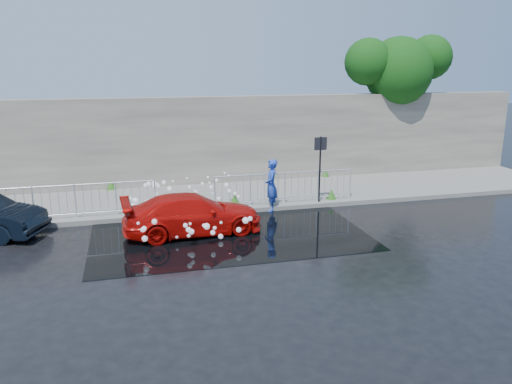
% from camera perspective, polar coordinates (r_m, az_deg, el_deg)
% --- Properties ---
extents(ground, '(90.00, 90.00, 0.00)m').
position_cam_1_polar(ground, '(14.01, -4.33, -6.24)').
color(ground, black).
rests_on(ground, ground).
extents(pavement, '(30.00, 4.00, 0.15)m').
position_cam_1_polar(pavement, '(18.70, -7.07, -0.71)').
color(pavement, slate).
rests_on(pavement, ground).
extents(curb, '(30.00, 0.25, 0.16)m').
position_cam_1_polar(curb, '(16.79, -6.16, -2.44)').
color(curb, slate).
rests_on(curb, ground).
extents(retaining_wall, '(30.00, 0.60, 3.50)m').
position_cam_1_polar(retaining_wall, '(20.47, -8.05, 5.81)').
color(retaining_wall, '#58514A').
rests_on(retaining_wall, pavement).
extents(puddle, '(8.00, 5.00, 0.01)m').
position_cam_1_polar(puddle, '(15.02, -3.13, -4.74)').
color(puddle, black).
rests_on(puddle, ground).
extents(sign_post, '(0.45, 0.06, 2.50)m').
position_cam_1_polar(sign_post, '(17.56, 7.34, 3.80)').
color(sign_post, black).
rests_on(sign_post, ground).
extents(tree, '(5.00, 3.01, 6.18)m').
position_cam_1_polar(tree, '(23.46, 15.96, 13.50)').
color(tree, '#332114').
rests_on(tree, ground).
extents(railing_left, '(5.05, 0.05, 1.10)m').
position_cam_1_polar(railing_left, '(16.89, -19.95, -0.84)').
color(railing_left, silver).
rests_on(railing_left, pavement).
extents(railing_right, '(5.05, 0.05, 1.10)m').
position_cam_1_polar(railing_right, '(17.60, 3.31, 0.63)').
color(railing_right, silver).
rests_on(railing_right, pavement).
extents(weeds, '(12.17, 3.93, 0.40)m').
position_cam_1_polar(weeds, '(18.06, -7.64, -0.45)').
color(weeds, '#1B4813').
rests_on(weeds, pavement).
extents(water_spray, '(3.61, 5.72, 1.13)m').
position_cam_1_polar(water_spray, '(15.70, -8.55, -1.59)').
color(water_spray, white).
rests_on(water_spray, ground).
extents(red_car, '(4.22, 1.93, 1.20)m').
position_cam_1_polar(red_car, '(14.97, -7.24, -2.52)').
color(red_car, '#B00A07').
rests_on(red_car, ground).
extents(person, '(0.57, 0.74, 1.80)m').
position_cam_1_polar(person, '(17.07, 1.75, 0.77)').
color(person, '#2341B1').
rests_on(person, ground).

